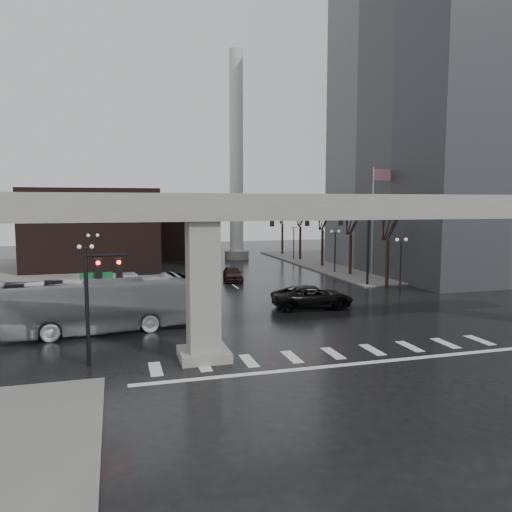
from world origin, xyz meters
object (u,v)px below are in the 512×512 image
Objects in this scene: signal_mast_arm at (333,228)px; city_bus at (92,305)px; pickup_truck at (312,297)px; far_car at (233,274)px.

city_bus is (-21.88, -11.54, -4.03)m from signal_mast_arm.
pickup_truck reaches higher than far_car.
far_car is at bearing 14.76° from pickup_truck.
pickup_truck is at bearing -71.21° from far_car.
city_bus reaches higher than pickup_truck.
signal_mast_arm reaches higher than far_car.
signal_mast_arm is at bearing -68.64° from city_bus.
pickup_truck is 1.35× the size of far_car.
city_bus is (-16.36, -3.19, 0.91)m from pickup_truck.
pickup_truck is 0.49× the size of city_bus.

